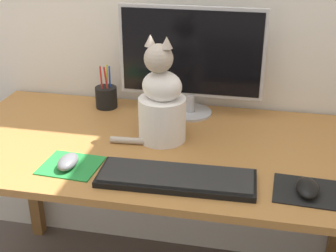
# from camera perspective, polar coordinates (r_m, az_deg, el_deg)

# --- Properties ---
(desk) EXTENTS (1.46, 0.74, 0.73)m
(desk) POSITION_cam_1_polar(r_m,az_deg,el_deg) (1.64, -0.94, -4.89)
(desk) COLOR #A87038
(desk) RESTS_ON ground_plane
(monitor) EXTENTS (0.54, 0.17, 0.41)m
(monitor) POSITION_cam_1_polar(r_m,az_deg,el_deg) (1.75, 2.81, 8.32)
(monitor) COLOR #B2B2B7
(monitor) RESTS_ON desk
(keyboard) EXTENTS (0.47, 0.17, 0.02)m
(keyboard) POSITION_cam_1_polar(r_m,az_deg,el_deg) (1.38, 1.03, -6.32)
(keyboard) COLOR black
(keyboard) RESTS_ON desk
(mousepad_left) EXTENTS (0.19, 0.17, 0.00)m
(mousepad_left) POSITION_cam_1_polar(r_m,az_deg,el_deg) (1.49, -11.76, -4.73)
(mousepad_left) COLOR #238438
(mousepad_left) RESTS_ON desk
(mousepad_right) EXTENTS (0.19, 0.17, 0.00)m
(mousepad_right) POSITION_cam_1_polar(r_m,az_deg,el_deg) (1.39, 16.38, -7.63)
(mousepad_right) COLOR black
(mousepad_right) RESTS_ON desk
(computer_mouse_left) EXTENTS (0.06, 0.10, 0.04)m
(computer_mouse_left) POSITION_cam_1_polar(r_m,az_deg,el_deg) (1.47, -12.10, -4.28)
(computer_mouse_left) COLOR slate
(computer_mouse_left) RESTS_ON mousepad_left
(computer_mouse_right) EXTENTS (0.06, 0.11, 0.03)m
(computer_mouse_right) POSITION_cam_1_polar(r_m,az_deg,el_deg) (1.37, 16.63, -7.23)
(computer_mouse_right) COLOR black
(computer_mouse_right) RESTS_ON mousepad_right
(cat) EXTENTS (0.26, 0.20, 0.37)m
(cat) POSITION_cam_1_polar(r_m,az_deg,el_deg) (1.57, -0.97, 2.86)
(cat) COLOR white
(cat) RESTS_ON desk
(pen_cup) EXTENTS (0.09, 0.09, 0.17)m
(pen_cup) POSITION_cam_1_polar(r_m,az_deg,el_deg) (1.89, -7.53, 3.57)
(pen_cup) COLOR black
(pen_cup) RESTS_ON desk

